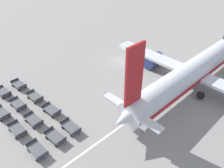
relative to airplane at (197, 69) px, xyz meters
The scene contains 14 objects.
ground_plane 14.99m from the airplane, 169.74° to the right, with size 500.00×500.00×0.00m, color gray.
airplane is the anchor object (origin of this frame).
baggage_dolly_row_near_col_b 30.40m from the airplane, 120.44° to the right, with size 3.52×1.72×0.92m.
baggage_dolly_row_near_col_c 28.25m from the airplane, 112.65° to the right, with size 3.50×1.64×0.92m.
baggage_dolly_row_near_col_d 26.66m from the airplane, 103.42° to the right, with size 3.49×1.61×0.92m.
baggage_dolly_row_mid_a_col_a 31.28m from the airplane, 130.03° to the right, with size 3.52×1.71×0.92m.
baggage_dolly_row_mid_a_col_b 28.38m from the airplane, 123.44° to the right, with size 3.49×1.60×0.92m.
baggage_dolly_row_mid_a_col_c 26.16m from the airplane, 114.85° to the right, with size 3.50×1.65×0.92m.
baggage_dolly_row_mid_a_col_d 24.22m from the airplane, 105.33° to the right, with size 3.52×1.70×0.92m.
baggage_dolly_row_mid_b_col_a 29.39m from the airplane, 133.65° to the right, with size 3.51×1.68×0.92m.
baggage_dolly_row_mid_b_col_b 26.12m from the airplane, 126.33° to the right, with size 3.50×1.63×0.92m.
baggage_dolly_row_mid_b_col_c 23.67m from the airplane, 117.79° to the right, with size 3.53×1.72×0.92m.
baggage_dolly_row_mid_b_col_d 21.98m from the airplane, 106.80° to the right, with size 3.49×1.61×0.92m.
stand_guidance_stripe 8.72m from the airplane, 103.21° to the right, with size 1.42×35.60×0.01m.
Camera 1 is at (25.93, -28.69, 21.21)m, focal length 35.00 mm.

